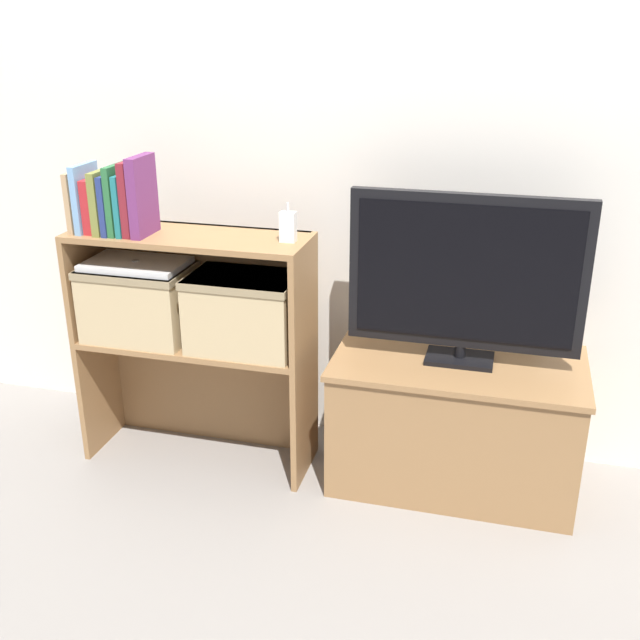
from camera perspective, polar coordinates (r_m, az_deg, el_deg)
The scene contains 19 objects.
ground_plane at distance 2.62m, azimuth -0.82°, elevation -13.14°, with size 16.00×16.00×0.00m, color gray.
wall_back at distance 2.63m, azimuth 1.98°, elevation 15.26°, with size 10.00×0.05×2.40m.
tv_stand at distance 2.62m, azimuth 10.22°, elevation -7.58°, with size 0.83×0.47×0.46m.
tv at distance 2.41m, azimuth 11.05°, elevation 3.34°, with size 0.75×0.14×0.56m.
bookshelf_lower_tier at distance 2.77m, azimuth -8.80°, elevation -4.37°, with size 0.81×0.29×0.46m.
bookshelf_upper_tier at distance 2.61m, azimuth -9.35°, elevation 3.88°, with size 0.81×0.29×0.38m.
book_tan at distance 2.64m, azimuth -17.91°, elevation 8.64°, with size 0.02×0.14×0.20m.
book_skyblue at distance 2.62m, azimuth -17.41°, elevation 8.88°, with size 0.02×0.15×0.22m.
book_crimson at distance 2.61m, azimuth -16.77°, elevation 8.40°, with size 0.03×0.12×0.18m.
book_olive at distance 2.59m, azimuth -16.12°, elevation 8.68°, with size 0.03×0.15×0.21m.
book_navy at distance 2.58m, azimuth -15.55°, elevation 8.55°, with size 0.02×0.15×0.20m.
book_forest at distance 2.56m, azimuth -15.12°, elevation 8.87°, with size 0.02×0.14×0.23m.
book_teal at distance 2.55m, azimuth -14.56°, elevation 8.57°, with size 0.02×0.14×0.20m.
book_maroon at distance 2.53m, azimuth -14.08°, elevation 9.02°, with size 0.03×0.14×0.24m.
book_plum at distance 2.51m, azimuth -13.36°, elevation 9.18°, with size 0.03×0.15×0.26m.
baby_monitor at distance 2.39m, azimuth -2.45°, elevation 7.11°, with size 0.05×0.04×0.13m.
storage_basket_left at distance 2.67m, azimuth -13.60°, elevation 1.56°, with size 0.36×0.25×0.26m.
storage_basket_right at distance 2.51m, azimuth -5.79°, elevation 0.80°, with size 0.36×0.25×0.26m.
laptop at distance 2.63m, azimuth -13.85°, elevation 4.18°, with size 0.34×0.21×0.02m.
Camera 1 is at (0.59, -2.06, 1.51)m, focal length 42.00 mm.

